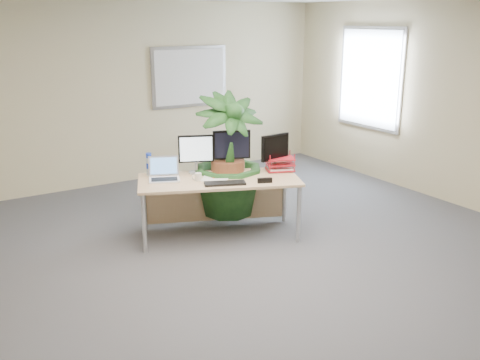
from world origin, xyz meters
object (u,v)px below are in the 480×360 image
desk (218,188)px  monitor_left (196,152)px  floor_plant (228,166)px  monitor_right (232,148)px  laptop (164,174)px

desk → monitor_left: bearing=123.7°
desk → monitor_left: monitor_left is taller
floor_plant → monitor_right: floor_plant is taller
monitor_left → monitor_right: monitor_right is taller
monitor_left → laptop: size_ratio=1.06×
monitor_left → laptop: bearing=-178.7°
desk → laptop: bearing=158.6°
floor_plant → monitor_left: 0.44m
desk → floor_plant: (0.22, 0.15, 0.20)m
floor_plant → desk: bearing=-145.6°
desk → laptop: laptop is taller
floor_plant → monitor_left: (-0.38, 0.08, 0.21)m
desk → laptop: (-0.57, 0.22, 0.21)m
laptop → monitor_left: bearing=1.3°
desk → monitor_left: 0.49m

